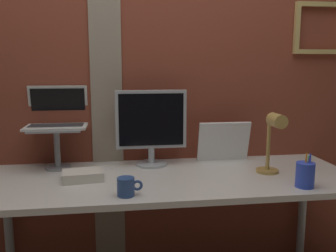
{
  "coord_description": "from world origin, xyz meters",
  "views": [
    {
      "loc": [
        -0.12,
        -1.78,
        1.32
      ],
      "look_at": [
        0.15,
        0.14,
        0.99
      ],
      "focal_mm": 39.14,
      "sensor_mm": 36.0,
      "label": 1
    }
  ],
  "objects": [
    {
      "name": "desk",
      "position": [
        0.15,
        0.04,
        0.67
      ],
      "size": [
        1.94,
        0.71,
        0.74
      ],
      "color": "silver",
      "rests_on": "ground_plane"
    },
    {
      "name": "brick_wall_back",
      "position": [
        0.0,
        0.45,
        1.19
      ],
      "size": [
        3.33,
        0.16,
        2.38
      ],
      "color": "brown",
      "rests_on": "ground_plane"
    },
    {
      "name": "monitor",
      "position": [
        0.07,
        0.27,
        0.99
      ],
      "size": [
        0.4,
        0.18,
        0.43
      ],
      "color": "#ADB2B7",
      "rests_on": "desk"
    },
    {
      "name": "desk_lamp",
      "position": [
        0.68,
        -0.02,
        0.95
      ],
      "size": [
        0.12,
        0.2,
        0.33
      ],
      "color": "tan",
      "rests_on": "desk"
    },
    {
      "name": "coffee_mug",
      "position": [
        -0.09,
        -0.22,
        0.78
      ],
      "size": [
        0.11,
        0.08,
        0.08
      ],
      "color": "#2D4C8C",
      "rests_on": "desk"
    },
    {
      "name": "laptop",
      "position": [
        -0.46,
        0.34,
        1.04
      ],
      "size": [
        0.33,
        0.25,
        0.23
      ],
      "color": "silver",
      "rests_on": "laptop_stand"
    },
    {
      "name": "paper_clutter_stack",
      "position": [
        -0.3,
        0.04,
        0.77
      ],
      "size": [
        0.22,
        0.17,
        0.05
      ],
      "primitive_type": "cube",
      "rotation": [
        0.0,
        0.0,
        0.13
      ],
      "color": "silver",
      "rests_on": "desk"
    },
    {
      "name": "pen_cup",
      "position": [
        0.75,
        -0.22,
        0.8
      ],
      "size": [
        0.09,
        0.09,
        0.17
      ],
      "color": "blue",
      "rests_on": "desk"
    },
    {
      "name": "whiteboard_panel",
      "position": [
        0.51,
        0.3,
        0.86
      ],
      "size": [
        0.31,
        0.07,
        0.24
      ],
      "primitive_type": "cube",
      "rotation": [
        0.24,
        0.0,
        0.0
      ],
      "color": "white",
      "rests_on": "desk"
    },
    {
      "name": "laptop_stand",
      "position": [
        -0.46,
        0.27,
        0.9
      ],
      "size": [
        0.28,
        0.22,
        0.23
      ],
      "color": "gray",
      "rests_on": "desk"
    }
  ]
}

